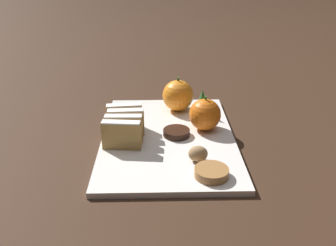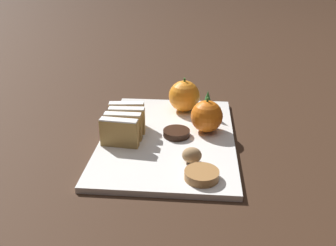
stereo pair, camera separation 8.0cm
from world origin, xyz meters
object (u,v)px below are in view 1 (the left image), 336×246
chocolate_cookie (177,133)px  orange_far (205,115)px  walnut (198,154)px  orange_near (178,96)px

chocolate_cookie → orange_far: bearing=26.0°
orange_far → walnut: 0.14m
orange_near → walnut: size_ratio=2.27×
orange_far → walnut: size_ratio=2.11×
orange_near → orange_far: 0.12m
orange_far → chocolate_cookie: orange_far is taller
chocolate_cookie → walnut: bearing=-71.2°
orange_near → chocolate_cookie: bearing=-93.9°
orange_far → chocolate_cookie: 0.08m
walnut → chocolate_cookie: bearing=108.8°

